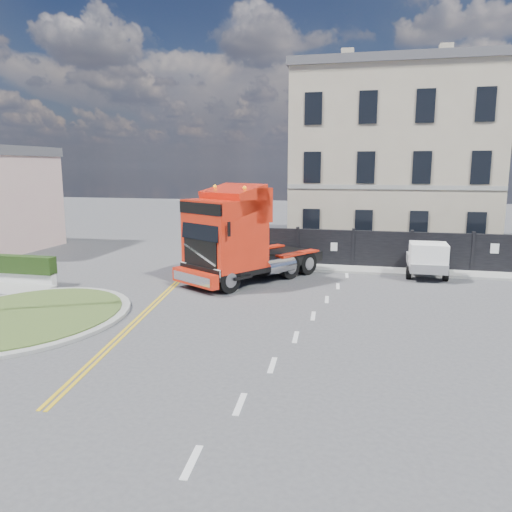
# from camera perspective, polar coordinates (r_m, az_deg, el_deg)

# --- Properties ---
(ground) EXTENTS (120.00, 120.00, 0.00)m
(ground) POSITION_cam_1_polar(r_m,az_deg,el_deg) (19.30, -2.10, -5.95)
(ground) COLOR #424244
(ground) RESTS_ON ground
(traffic_island) EXTENTS (6.80, 6.80, 0.17)m
(traffic_island) POSITION_cam_1_polar(r_m,az_deg,el_deg) (19.75, -24.68, -6.29)
(traffic_island) COLOR gray
(traffic_island) RESTS_ON ground
(hoarding_fence) EXTENTS (18.80, 0.25, 2.00)m
(hoarding_fence) POSITION_cam_1_polar(r_m,az_deg,el_deg) (27.30, 16.37, 0.59)
(hoarding_fence) COLOR black
(hoarding_fence) RESTS_ON ground
(georgian_building) EXTENTS (12.30, 10.30, 12.80)m
(georgian_building) POSITION_cam_1_polar(r_m,az_deg,el_deg) (34.42, 15.14, 10.55)
(georgian_building) COLOR #B7AB92
(georgian_building) RESTS_ON ground
(pavement_far) EXTENTS (20.00, 1.60, 0.12)m
(pavement_far) POSITION_cam_1_polar(r_m,az_deg,el_deg) (26.56, 15.19, -1.68)
(pavement_far) COLOR gray
(pavement_far) RESTS_ON ground
(truck) EXTENTS (6.26, 7.70, 4.42)m
(truck) POSITION_cam_1_polar(r_m,az_deg,el_deg) (23.07, -2.23, 1.76)
(truck) COLOR black
(truck) RESTS_ON ground
(flatbed_pickup) EXTENTS (1.91, 4.29, 1.78)m
(flatbed_pickup) POSITION_cam_1_polar(r_m,az_deg,el_deg) (25.61, 18.93, -0.26)
(flatbed_pickup) COLOR slate
(flatbed_pickup) RESTS_ON ground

